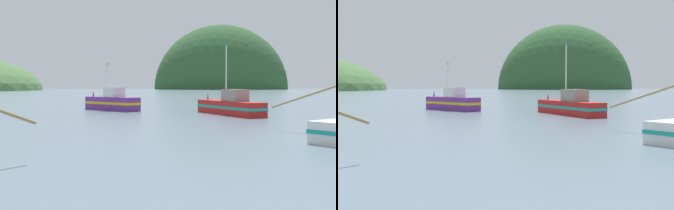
# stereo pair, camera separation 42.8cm
# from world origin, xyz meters

# --- Properties ---
(hill_mid_right) EXTENTS (83.26, 66.60, 80.12)m
(hill_mid_right) POSITION_xyz_m (46.05, 259.22, 0.00)
(hill_mid_right) COLOR #2D562D
(hill_mid_right) RESTS_ON ground
(fishing_boat_purple) EXTENTS (6.32, 6.85, 5.19)m
(fishing_boat_purple) POSITION_xyz_m (-11.06, 44.83, 0.89)
(fishing_boat_purple) COLOR #6B2D84
(fishing_boat_purple) RESTS_ON ground
(fishing_boat_red) EXTENTS (4.74, 9.55, 6.68)m
(fishing_boat_red) POSITION_xyz_m (0.25, 37.03, 0.81)
(fishing_boat_red) COLOR red
(fishing_boat_red) RESTS_ON ground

